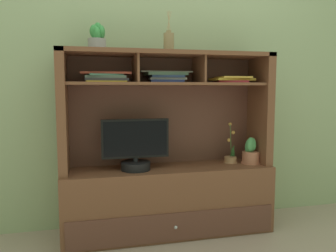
{
  "coord_description": "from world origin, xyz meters",
  "views": [
    {
      "loc": [
        -0.59,
        -2.42,
        1.08
      ],
      "look_at": [
        0.0,
        0.0,
        0.81
      ],
      "focal_mm": 36.21,
      "sensor_mm": 36.0,
      "label": 1
    }
  ],
  "objects_px": {
    "magazine_stack_left": "(232,80)",
    "magazine_stack_right": "(106,77)",
    "magazine_stack_centre": "(166,77)",
    "potted_fern": "(251,153)",
    "media_console": "(168,178)",
    "potted_orchid": "(231,156)",
    "tv_monitor": "(136,149)",
    "diffuser_bottle": "(169,42)",
    "potted_succulent": "(97,38)"
  },
  "relations": [
    {
      "from": "magazine_stack_left",
      "to": "magazine_stack_centre",
      "type": "relative_size",
      "value": 0.86
    },
    {
      "from": "tv_monitor",
      "to": "magazine_stack_centre",
      "type": "height_order",
      "value": "magazine_stack_centre"
    },
    {
      "from": "potted_succulent",
      "to": "media_console",
      "type": "bearing_deg",
      "value": 1.22
    },
    {
      "from": "potted_orchid",
      "to": "magazine_stack_left",
      "type": "height_order",
      "value": "magazine_stack_left"
    },
    {
      "from": "tv_monitor",
      "to": "potted_orchid",
      "type": "relative_size",
      "value": 1.5
    },
    {
      "from": "potted_succulent",
      "to": "magazine_stack_left",
      "type": "bearing_deg",
      "value": -1.5
    },
    {
      "from": "potted_orchid",
      "to": "potted_fern",
      "type": "bearing_deg",
      "value": -21.55
    },
    {
      "from": "magazine_stack_left",
      "to": "potted_fern",
      "type": "bearing_deg",
      "value": -1.52
    },
    {
      "from": "potted_fern",
      "to": "diffuser_bottle",
      "type": "bearing_deg",
      "value": 179.27
    },
    {
      "from": "potted_orchid",
      "to": "magazine_stack_left",
      "type": "distance_m",
      "value": 0.61
    },
    {
      "from": "magazine_stack_left",
      "to": "magazine_stack_right",
      "type": "relative_size",
      "value": 0.93
    },
    {
      "from": "media_console",
      "to": "magazine_stack_right",
      "type": "height_order",
      "value": "media_console"
    },
    {
      "from": "magazine_stack_right",
      "to": "magazine_stack_left",
      "type": "bearing_deg",
      "value": -2.02
    },
    {
      "from": "magazine_stack_centre",
      "to": "magazine_stack_right",
      "type": "xyz_separation_m",
      "value": [
        -0.44,
        -0.05,
        -0.01
      ]
    },
    {
      "from": "potted_fern",
      "to": "diffuser_bottle",
      "type": "xyz_separation_m",
      "value": [
        -0.66,
        0.01,
        0.84
      ]
    },
    {
      "from": "potted_orchid",
      "to": "potted_fern",
      "type": "xyz_separation_m",
      "value": [
        0.14,
        -0.06,
        0.03
      ]
    },
    {
      "from": "diffuser_bottle",
      "to": "magazine_stack_centre",
      "type": "bearing_deg",
      "value": 92.22
    },
    {
      "from": "tv_monitor",
      "to": "magazine_stack_left",
      "type": "bearing_deg",
      "value": 0.91
    },
    {
      "from": "media_console",
      "to": "tv_monitor",
      "type": "bearing_deg",
      "value": -169.04
    },
    {
      "from": "tv_monitor",
      "to": "magazine_stack_left",
      "type": "relative_size",
      "value": 1.45
    },
    {
      "from": "media_console",
      "to": "magazine_stack_left",
      "type": "xyz_separation_m",
      "value": [
        0.49,
        -0.04,
        0.74
      ]
    },
    {
      "from": "magazine_stack_left",
      "to": "potted_succulent",
      "type": "height_order",
      "value": "potted_succulent"
    },
    {
      "from": "magazine_stack_left",
      "to": "potted_succulent",
      "type": "distance_m",
      "value": 1.03
    },
    {
      "from": "media_console",
      "to": "potted_orchid",
      "type": "relative_size",
      "value": 4.83
    },
    {
      "from": "magazine_stack_left",
      "to": "magazine_stack_right",
      "type": "distance_m",
      "value": 0.94
    },
    {
      "from": "diffuser_bottle",
      "to": "potted_succulent",
      "type": "xyz_separation_m",
      "value": [
        -0.5,
        0.02,
        0.01
      ]
    },
    {
      "from": "potted_orchid",
      "to": "diffuser_bottle",
      "type": "xyz_separation_m",
      "value": [
        -0.52,
        -0.05,
        0.87
      ]
    },
    {
      "from": "magazine_stack_centre",
      "to": "magazine_stack_left",
      "type": "bearing_deg",
      "value": -9.44
    },
    {
      "from": "tv_monitor",
      "to": "magazine_stack_centre",
      "type": "bearing_deg",
      "value": 20.84
    },
    {
      "from": "media_console",
      "to": "potted_fern",
      "type": "bearing_deg",
      "value": -3.56
    },
    {
      "from": "magazine_stack_left",
      "to": "potted_orchid",
      "type": "bearing_deg",
      "value": 64.19
    },
    {
      "from": "magazine_stack_right",
      "to": "potted_succulent",
      "type": "xyz_separation_m",
      "value": [
        -0.05,
        -0.01,
        0.27
      ]
    },
    {
      "from": "tv_monitor",
      "to": "potted_fern",
      "type": "relative_size",
      "value": 2.32
    },
    {
      "from": "magazine_stack_right",
      "to": "diffuser_bottle",
      "type": "bearing_deg",
      "value": -3.74
    },
    {
      "from": "magazine_stack_left",
      "to": "diffuser_bottle",
      "type": "xyz_separation_m",
      "value": [
        -0.49,
        0.0,
        0.26
      ]
    },
    {
      "from": "potted_orchid",
      "to": "diffuser_bottle",
      "type": "bearing_deg",
      "value": -174.6
    },
    {
      "from": "potted_orchid",
      "to": "magazine_stack_centre",
      "type": "xyz_separation_m",
      "value": [
        -0.52,
        0.03,
        0.62
      ]
    },
    {
      "from": "magazine_stack_right",
      "to": "diffuser_bottle",
      "type": "relative_size",
      "value": 1.27
    },
    {
      "from": "potted_orchid",
      "to": "diffuser_bottle",
      "type": "height_order",
      "value": "diffuser_bottle"
    },
    {
      "from": "potted_fern",
      "to": "magazine_stack_centre",
      "type": "bearing_deg",
      "value": 172.56
    },
    {
      "from": "media_console",
      "to": "potted_fern",
      "type": "xyz_separation_m",
      "value": [
        0.66,
        -0.04,
        0.17
      ]
    },
    {
      "from": "tv_monitor",
      "to": "magazine_stack_left",
      "type": "xyz_separation_m",
      "value": [
        0.74,
        0.01,
        0.5
      ]
    },
    {
      "from": "potted_fern",
      "to": "magazine_stack_right",
      "type": "bearing_deg",
      "value": 178.05
    },
    {
      "from": "magazine_stack_right",
      "to": "media_console",
      "type": "bearing_deg",
      "value": 0.45
    },
    {
      "from": "magazine_stack_centre",
      "to": "diffuser_bottle",
      "type": "height_order",
      "value": "diffuser_bottle"
    },
    {
      "from": "diffuser_bottle",
      "to": "potted_succulent",
      "type": "height_order",
      "value": "diffuser_bottle"
    },
    {
      "from": "magazine_stack_centre",
      "to": "potted_succulent",
      "type": "relative_size",
      "value": 2.02
    },
    {
      "from": "media_console",
      "to": "potted_orchid",
      "type": "distance_m",
      "value": 0.54
    },
    {
      "from": "magazine_stack_right",
      "to": "magazine_stack_centre",
      "type": "bearing_deg",
      "value": 6.32
    },
    {
      "from": "magazine_stack_left",
      "to": "magazine_stack_centre",
      "type": "bearing_deg",
      "value": 170.56
    }
  ]
}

